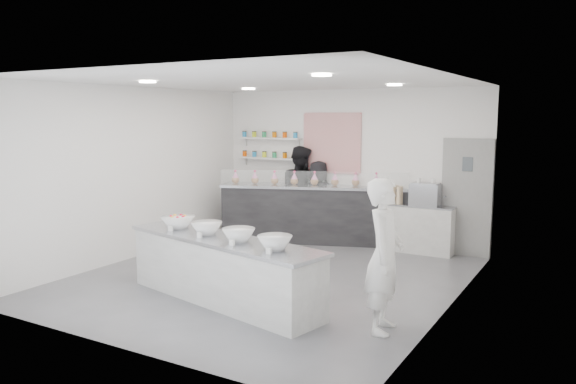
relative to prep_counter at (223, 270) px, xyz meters
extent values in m
plane|color=#515156|center=(-0.03, 1.20, -0.44)|extent=(6.00, 6.00, 0.00)
plane|color=white|center=(-0.03, 1.20, 2.56)|extent=(6.00, 6.00, 0.00)
plane|color=white|center=(-0.03, 4.20, 1.06)|extent=(5.50, 0.00, 5.50)
plane|color=white|center=(-2.78, 1.20, 1.06)|extent=(0.00, 6.00, 6.00)
plane|color=white|center=(2.72, 1.20, 1.06)|extent=(0.00, 6.00, 6.00)
cube|color=gray|center=(2.27, 4.17, 0.61)|extent=(0.88, 0.04, 2.10)
cube|color=#AC2C33|center=(-0.38, 4.17, 1.51)|extent=(1.25, 0.03, 1.20)
cube|color=silver|center=(-1.78, 4.10, 1.16)|extent=(1.45, 0.22, 0.04)
cube|color=silver|center=(-1.78, 4.10, 1.58)|extent=(1.45, 0.22, 0.04)
cylinder|color=white|center=(-1.43, 0.20, 2.54)|extent=(0.24, 0.24, 0.02)
cylinder|color=white|center=(1.37, 0.20, 2.54)|extent=(0.24, 0.24, 0.02)
cylinder|color=white|center=(-1.43, 2.80, 2.54)|extent=(0.24, 0.24, 0.02)
cylinder|color=white|center=(1.37, 2.80, 2.54)|extent=(0.24, 0.24, 0.02)
cube|color=#B8B7B2|center=(0.00, 0.00, 0.00)|extent=(3.30, 1.41, 0.88)
cube|color=black|center=(-0.57, 3.80, 0.13)|extent=(3.68, 1.88, 1.14)
cube|color=white|center=(-0.46, 3.49, 0.85)|extent=(3.41, 1.25, 0.31)
cube|color=#B8B7B2|center=(1.52, 3.98, 0.00)|extent=(1.19, 0.38, 0.88)
cube|color=#93969E|center=(1.59, 3.98, 0.64)|extent=(0.52, 0.36, 0.40)
imported|color=white|center=(2.25, 0.09, 0.46)|extent=(0.54, 0.72, 1.80)
imported|color=black|center=(-1.01, 4.05, 0.50)|extent=(1.11, 0.99, 1.89)
imported|color=black|center=(-0.61, 4.05, 0.36)|extent=(0.89, 0.71, 1.60)
camera|label=1|loc=(4.42, -5.92, 2.08)|focal=35.00mm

